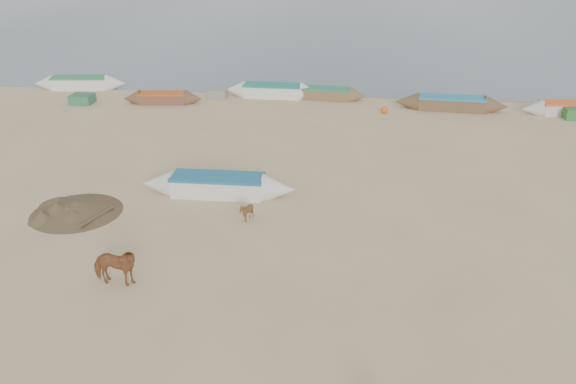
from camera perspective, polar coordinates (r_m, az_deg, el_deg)
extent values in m
plane|color=tan|center=(18.92, -1.45, -7.83)|extent=(140.00, 140.00, 0.00)
plane|color=slate|center=(98.31, 5.68, 18.77)|extent=(160.00, 160.00, 0.00)
imported|color=brown|center=(18.58, -17.19, -7.29)|extent=(1.61, 0.78, 1.34)
imported|color=#57371B|center=(21.81, -4.24, -2.00)|extent=(0.90, 0.87, 0.78)
cone|color=brown|center=(23.97, -20.73, -1.45)|extent=(4.64, 4.64, 0.49)
cube|color=#2F6946|center=(39.67, -20.18, 8.86)|extent=(1.40, 1.20, 0.60)
sphere|color=#E35915|center=(35.71, 9.76, 8.23)|extent=(0.44, 0.44, 0.44)
cube|color=gray|center=(39.10, -7.13, 9.94)|extent=(1.20, 1.10, 0.56)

